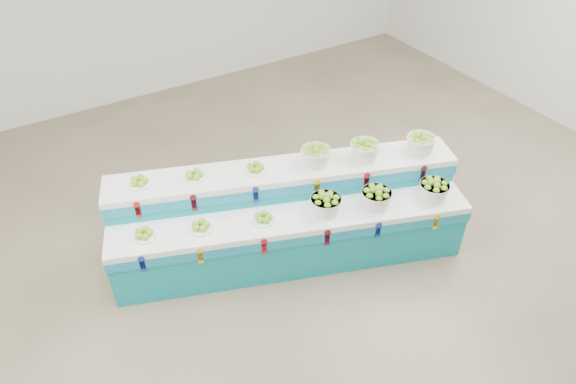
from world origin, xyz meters
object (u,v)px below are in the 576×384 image
object	(u,v)px
basket_lower_left	(326,204)
basket_upper_right	(421,143)
display_stand	(288,217)
plate_upper_mid	(194,175)

from	to	relation	value
basket_lower_left	basket_upper_right	bearing A→B (deg)	2.11
display_stand	basket_lower_left	world-z (taller)	display_stand
plate_upper_mid	basket_upper_right	distance (m)	2.54
display_stand	basket_lower_left	bearing A→B (deg)	-34.01
display_stand	plate_upper_mid	bearing A→B (deg)	165.96
plate_upper_mid	basket_upper_right	xyz separation A→B (m)	(2.39, -0.84, 0.07)
display_stand	basket_lower_left	size ratio (longest dim) A/B	11.90
basket_lower_left	basket_upper_right	world-z (taller)	basket_upper_right
basket_lower_left	plate_upper_mid	bearing A→B (deg)	140.52
basket_lower_left	display_stand	bearing A→B (deg)	126.55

